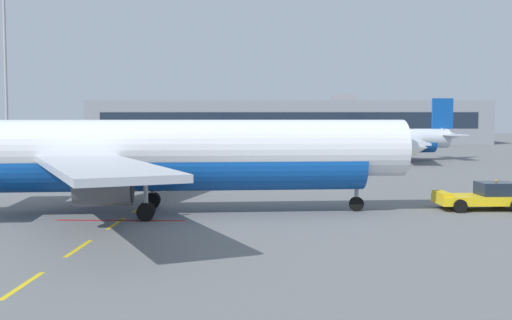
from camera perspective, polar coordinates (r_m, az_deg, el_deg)
name	(u,v)px	position (r m, az deg, el deg)	size (l,w,h in m)	color
ground	(415,189)	(58.07, 14.15, -2.54)	(400.00, 400.00, 0.00)	slate
apron_paint_markings	(162,193)	(53.65, -8.51, -2.98)	(8.00, 92.68, 0.01)	yellow
airliner_foreground	(171,154)	(41.89, -7.71, 0.54)	(34.82, 34.39, 12.20)	white
pushback_tug	(484,197)	(46.36, 19.85, -3.12)	(6.17, 3.50, 2.08)	yellow
airliner_mid_left	(378,140)	(94.66, 10.94, 1.75)	(26.12, 25.56, 9.21)	silver
apron_light_mast_near	(5,51)	(89.24, -21.69, 9.09)	(1.80, 1.80, 23.85)	slate
terminal_satellite	(287,122)	(160.03, 2.78, 3.45)	(97.00, 21.14, 11.99)	gray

